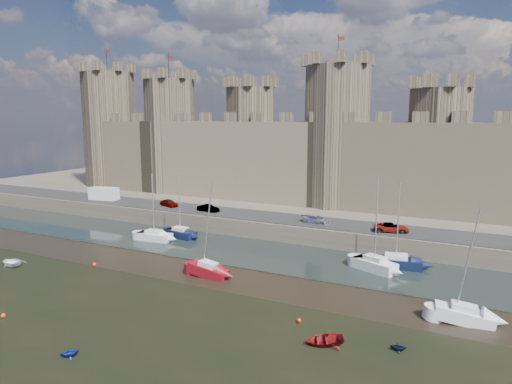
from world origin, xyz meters
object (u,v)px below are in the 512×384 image
(car_3, at_px, (392,228))
(sailboat_3, at_px, (396,262))
(dinghy_1, at_px, (70,353))
(sailboat_0, at_px, (154,236))
(sailboat_2, at_px, (374,264))
(van, at_px, (104,194))
(sailboat_5, at_px, (464,314))
(sailboat_4, at_px, (208,270))
(car_1, at_px, (208,208))
(car_2, at_px, (316,219))
(sailboat_1, at_px, (180,233))
(car_0, at_px, (169,203))

(car_3, relative_size, sailboat_3, 0.45)
(car_3, bearing_deg, sailboat_3, -179.43)
(sailboat_3, xyz_separation_m, dinghy_1, (-17.84, -31.12, -0.42))
(sailboat_0, xyz_separation_m, sailboat_2, (30.67, 0.92, 0.10))
(van, bearing_deg, sailboat_5, -26.93)
(car_3, xyz_separation_m, sailboat_2, (-0.19, -8.95, -2.27))
(dinghy_1, bearing_deg, sailboat_4, -46.10)
(car_1, relative_size, dinghy_1, 2.69)
(car_3, xyz_separation_m, dinghy_1, (-16.02, -37.81, -2.77))
(sailboat_2, bearing_deg, dinghy_1, -95.93)
(car_3, bearing_deg, car_2, 73.07)
(sailboat_0, xyz_separation_m, sailboat_4, (14.68, -8.88, 0.01))
(car_1, distance_m, car_3, 28.21)
(sailboat_3, bearing_deg, car_2, 140.37)
(sailboat_5, bearing_deg, sailboat_1, 154.79)
(sailboat_0, height_order, sailboat_4, sailboat_4)
(car_1, bearing_deg, sailboat_3, -100.02)
(sailboat_5, bearing_deg, car_3, 108.86)
(car_2, bearing_deg, car_3, -88.05)
(car_1, bearing_deg, dinghy_1, -159.28)
(sailboat_4, relative_size, dinghy_1, 7.82)
(car_1, xyz_separation_m, sailboat_4, (12.04, -18.99, -2.33))
(sailboat_3, bearing_deg, sailboat_4, -155.56)
(car_2, relative_size, sailboat_0, 0.42)
(sailboat_1, bearing_deg, car_3, 21.24)
(car_2, xyz_separation_m, sailboat_0, (-20.47, -10.29, -2.33))
(sailboat_3, distance_m, sailboat_4, 21.66)
(car_2, distance_m, sailboat_2, 14.03)
(car_0, distance_m, sailboat_2, 37.53)
(car_0, distance_m, car_1, 8.14)
(van, distance_m, sailboat_3, 53.00)
(sailboat_4, height_order, dinghy_1, sailboat_4)
(car_3, height_order, van, van)
(car_1, distance_m, sailboat_3, 30.90)
(sailboat_2, relative_size, sailboat_4, 1.04)
(car_2, bearing_deg, sailboat_5, -129.71)
(van, distance_m, sailboat_5, 63.20)
(van, xyz_separation_m, sailboat_4, (34.42, -19.40, -2.88))
(sailboat_4, bearing_deg, sailboat_3, 35.57)
(sailboat_1, bearing_deg, van, 168.46)
(sailboat_2, xyz_separation_m, sailboat_4, (-15.99, -9.81, -0.09))
(sailboat_3, bearing_deg, sailboat_1, 171.14)
(car_2, bearing_deg, car_0, 93.18)
(car_3, distance_m, sailboat_1, 29.35)
(car_3, bearing_deg, dinghy_1, 142.41)
(sailboat_0, bearing_deg, car_2, 21.59)
(car_0, height_order, car_3, car_0)
(sailboat_5, bearing_deg, van, 154.15)
(car_0, xyz_separation_m, sailboat_1, (7.91, -7.89, -2.36))
(sailboat_0, distance_m, sailboat_3, 32.83)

